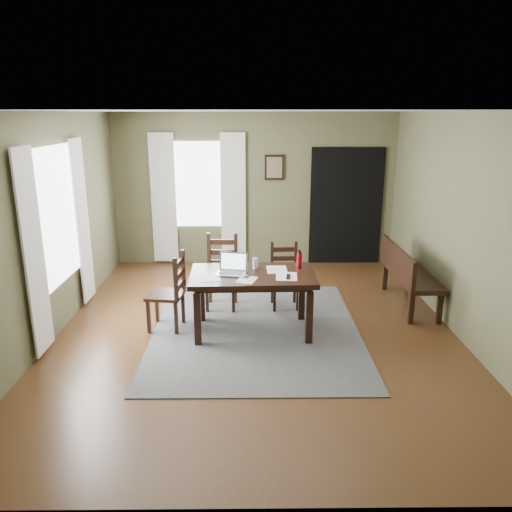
{
  "coord_description": "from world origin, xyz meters",
  "views": [
    {
      "loc": [
        -0.06,
        -5.88,
        2.69
      ],
      "look_at": [
        0.0,
        0.3,
        0.9
      ],
      "focal_mm": 35.0,
      "sensor_mm": 36.0,
      "label": 1
    }
  ],
  "objects_px": {
    "chair_back_right": "(285,276)",
    "laptop": "(232,268)",
    "chair_back_left": "(222,273)",
    "dining_table": "(253,281)",
    "water_bottle": "(299,260)",
    "chair_end": "(169,293)",
    "bench": "(406,271)"
  },
  "relations": [
    {
      "from": "chair_end",
      "to": "chair_back_left",
      "type": "bearing_deg",
      "value": 147.77
    },
    {
      "from": "dining_table",
      "to": "water_bottle",
      "type": "height_order",
      "value": "water_bottle"
    },
    {
      "from": "dining_table",
      "to": "water_bottle",
      "type": "distance_m",
      "value": 0.66
    },
    {
      "from": "chair_end",
      "to": "chair_back_right",
      "type": "height_order",
      "value": "chair_end"
    },
    {
      "from": "bench",
      "to": "chair_end",
      "type": "bearing_deg",
      "value": 103.63
    },
    {
      "from": "chair_back_left",
      "to": "chair_back_right",
      "type": "xyz_separation_m",
      "value": [
        0.89,
        -0.0,
        -0.06
      ]
    },
    {
      "from": "chair_back_left",
      "to": "laptop",
      "type": "xyz_separation_m",
      "value": [
        0.18,
        -0.83,
        0.33
      ]
    },
    {
      "from": "water_bottle",
      "to": "laptop",
      "type": "bearing_deg",
      "value": -167.51
    },
    {
      "from": "laptop",
      "to": "dining_table",
      "type": "bearing_deg",
      "value": 5.04
    },
    {
      "from": "chair_end",
      "to": "chair_back_left",
      "type": "xyz_separation_m",
      "value": [
        0.62,
        0.76,
        0.02
      ]
    },
    {
      "from": "chair_back_right",
      "to": "laptop",
      "type": "height_order",
      "value": "laptop"
    },
    {
      "from": "dining_table",
      "to": "chair_back_left",
      "type": "distance_m",
      "value": 0.98
    },
    {
      "from": "chair_end",
      "to": "bench",
      "type": "xyz_separation_m",
      "value": [
        3.24,
        0.79,
        0.03
      ]
    },
    {
      "from": "chair_end",
      "to": "bench",
      "type": "distance_m",
      "value": 3.33
    },
    {
      "from": "chair_back_left",
      "to": "chair_back_right",
      "type": "height_order",
      "value": "chair_back_left"
    },
    {
      "from": "chair_end",
      "to": "water_bottle",
      "type": "relative_size",
      "value": 4.28
    },
    {
      "from": "laptop",
      "to": "chair_end",
      "type": "bearing_deg",
      "value": -173.28
    },
    {
      "from": "chair_end",
      "to": "water_bottle",
      "type": "bearing_deg",
      "value": 100.81
    },
    {
      "from": "chair_back_left",
      "to": "bench",
      "type": "height_order",
      "value": "chair_back_left"
    },
    {
      "from": "dining_table",
      "to": "water_bottle",
      "type": "xyz_separation_m",
      "value": [
        0.59,
        0.22,
        0.2
      ]
    },
    {
      "from": "chair_back_right",
      "to": "water_bottle",
      "type": "xyz_separation_m",
      "value": [
        0.14,
        -0.64,
        0.43
      ]
    },
    {
      "from": "laptop",
      "to": "water_bottle",
      "type": "xyz_separation_m",
      "value": [
        0.84,
        0.19,
        0.04
      ]
    },
    {
      "from": "chair_back_right",
      "to": "bench",
      "type": "bearing_deg",
      "value": -2.0
    },
    {
      "from": "chair_back_left",
      "to": "chair_back_right",
      "type": "relative_size",
      "value": 1.13
    },
    {
      "from": "dining_table",
      "to": "chair_end",
      "type": "distance_m",
      "value": 1.07
    },
    {
      "from": "chair_back_left",
      "to": "dining_table",
      "type": "bearing_deg",
      "value": -60.64
    },
    {
      "from": "laptop",
      "to": "chair_back_right",
      "type": "bearing_deg",
      "value": 61.47
    },
    {
      "from": "dining_table",
      "to": "bench",
      "type": "height_order",
      "value": "bench"
    },
    {
      "from": "chair_end",
      "to": "chair_back_right",
      "type": "relative_size",
      "value": 1.09
    },
    {
      "from": "dining_table",
      "to": "chair_end",
      "type": "bearing_deg",
      "value": 172.83
    },
    {
      "from": "dining_table",
      "to": "bench",
      "type": "distance_m",
      "value": 2.37
    },
    {
      "from": "dining_table",
      "to": "chair_back_right",
      "type": "distance_m",
      "value": 1.0
    }
  ]
}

